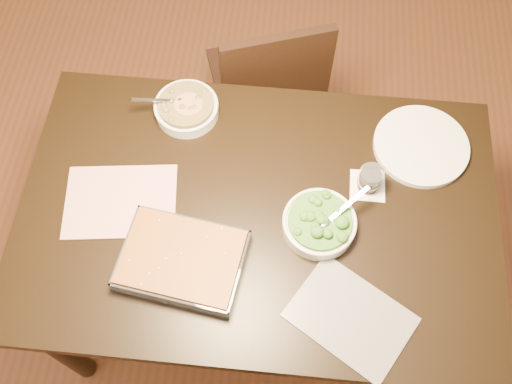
{
  "coord_description": "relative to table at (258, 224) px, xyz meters",
  "views": [
    {
      "loc": [
        0.06,
        -0.71,
        2.25
      ],
      "look_at": [
        -0.01,
        0.04,
        0.8
      ],
      "focal_mm": 40.0,
      "sensor_mm": 36.0,
      "label": 1
    }
  ],
  "objects": [
    {
      "name": "table",
      "position": [
        0.0,
        0.0,
        0.0
      ],
      "size": [
        1.4,
        0.9,
        0.75
      ],
      "color": "black",
      "rests_on": "ground"
    },
    {
      "name": "baking_dish",
      "position": [
        -0.19,
        -0.18,
        0.12
      ],
      "size": [
        0.36,
        0.29,
        0.06
      ],
      "rotation": [
        0.0,
        0.0,
        -0.14
      ],
      "color": "silver",
      "rests_on": "table"
    },
    {
      "name": "broccoli_bowl",
      "position": [
        0.18,
        -0.04,
        0.12
      ],
      "size": [
        0.21,
        0.21,
        0.08
      ],
      "color": "silver",
      "rests_on": "table"
    },
    {
      "name": "stew_bowl",
      "position": [
        -0.26,
        0.32,
        0.12
      ],
      "size": [
        0.22,
        0.2,
        0.08
      ],
      "color": "silver",
      "rests_on": "table"
    },
    {
      "name": "dinner_plate",
      "position": [
        0.48,
        0.26,
        0.11
      ],
      "size": [
        0.29,
        0.29,
        0.02
      ],
      "primitive_type": "cylinder",
      "color": "silver",
      "rests_on": "table"
    },
    {
      "name": "ground",
      "position": [
        0.0,
        0.0,
        -0.65
      ],
      "size": [
        4.0,
        4.0,
        0.0
      ],
      "primitive_type": "plane",
      "color": "#472B14",
      "rests_on": "ground"
    },
    {
      "name": "coaster",
      "position": [
        0.32,
        0.11,
        0.1
      ],
      "size": [
        0.1,
        0.1,
        0.0
      ],
      "primitive_type": "cube",
      "color": "white",
      "rests_on": "table"
    },
    {
      "name": "magazine_a",
      "position": [
        -0.4,
        -0.01,
        0.1
      ],
      "size": [
        0.35,
        0.27,
        0.01
      ],
      "primitive_type": "cube",
      "rotation": [
        0.0,
        0.0,
        0.12
      ],
      "color": "#A12E43",
      "rests_on": "table"
    },
    {
      "name": "magazine_b",
      "position": [
        0.27,
        -0.29,
        0.1
      ],
      "size": [
        0.37,
        0.35,
        0.01
      ],
      "primitive_type": "cube",
      "rotation": [
        0.0,
        0.0,
        -0.55
      ],
      "color": "#2A2A33",
      "rests_on": "table"
    },
    {
      "name": "wine_tumbler",
      "position": [
        0.32,
        0.11,
        0.14
      ],
      "size": [
        0.07,
        0.07,
        0.08
      ],
      "color": "black",
      "rests_on": "coaster"
    },
    {
      "name": "chair_far",
      "position": [
        -0.02,
        0.68,
        -0.18
      ],
      "size": [
        0.5,
        0.5,
        0.85
      ],
      "rotation": [
        0.0,
        0.0,
        3.47
      ],
      "color": "black",
      "rests_on": "ground"
    }
  ]
}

